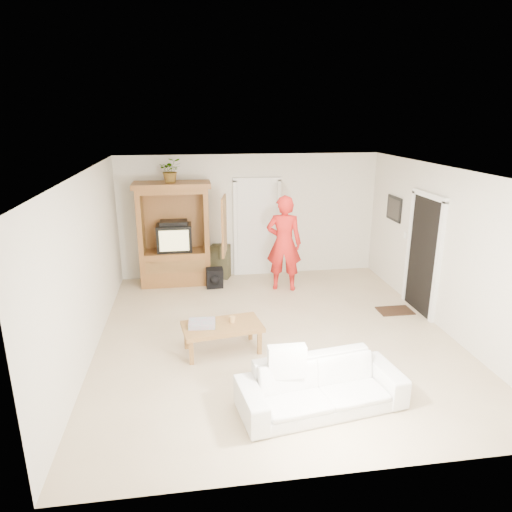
{
  "coord_description": "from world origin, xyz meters",
  "views": [
    {
      "loc": [
        -1.26,
        -6.47,
        3.36
      ],
      "look_at": [
        -0.22,
        0.6,
        1.15
      ],
      "focal_mm": 32.0,
      "sensor_mm": 36.0,
      "label": 1
    }
  ],
  "objects": [
    {
      "name": "floor",
      "position": [
        0.0,
        0.0,
        0.0
      ],
      "size": [
        6.0,
        6.0,
        0.0
      ],
      "primitive_type": "plane",
      "color": "tan",
      "rests_on": "ground"
    },
    {
      "name": "ceiling",
      "position": [
        0.0,
        0.0,
        2.6
      ],
      "size": [
        6.0,
        6.0,
        0.0
      ],
      "primitive_type": "plane",
      "rotation": [
        3.14,
        0.0,
        0.0
      ],
      "color": "white",
      "rests_on": "floor"
    },
    {
      "name": "wall_back",
      "position": [
        0.0,
        3.0,
        1.3
      ],
      "size": [
        5.5,
        0.0,
        5.5
      ],
      "primitive_type": "plane",
      "rotation": [
        1.57,
        0.0,
        0.0
      ],
      "color": "silver",
      "rests_on": "floor"
    },
    {
      "name": "wall_front",
      "position": [
        0.0,
        -3.0,
        1.3
      ],
      "size": [
        5.5,
        0.0,
        5.5
      ],
      "primitive_type": "plane",
      "rotation": [
        -1.57,
        0.0,
        0.0
      ],
      "color": "silver",
      "rests_on": "floor"
    },
    {
      "name": "wall_left",
      "position": [
        -2.75,
        0.0,
        1.3
      ],
      "size": [
        0.0,
        6.0,
        6.0
      ],
      "primitive_type": "plane",
      "rotation": [
        1.57,
        0.0,
        1.57
      ],
      "color": "silver",
      "rests_on": "floor"
    },
    {
      "name": "wall_right",
      "position": [
        2.75,
        0.0,
        1.3
      ],
      "size": [
        0.0,
        6.0,
        6.0
      ],
      "primitive_type": "plane",
      "rotation": [
        1.57,
        0.0,
        -1.57
      ],
      "color": "silver",
      "rests_on": "floor"
    },
    {
      "name": "armoire",
      "position": [
        -1.58,
        2.66,
        0.91
      ],
      "size": [
        1.82,
        1.14,
        2.1
      ],
      "color": "brown",
      "rests_on": "floor"
    },
    {
      "name": "door_back",
      "position": [
        0.15,
        2.97,
        1.02
      ],
      "size": [
        0.85,
        0.05,
        2.04
      ],
      "primitive_type": "cube",
      "color": "white",
      "rests_on": "floor"
    },
    {
      "name": "doorway_right",
      "position": [
        2.73,
        0.6,
        1.02
      ],
      "size": [
        0.05,
        0.9,
        2.04
      ],
      "primitive_type": "cube",
      "color": "black",
      "rests_on": "floor"
    },
    {
      "name": "framed_picture",
      "position": [
        2.73,
        1.9,
        1.6
      ],
      "size": [
        0.03,
        0.6,
        0.48
      ],
      "primitive_type": "cube",
      "color": "black",
      "rests_on": "wall_right"
    },
    {
      "name": "doormat",
      "position": [
        2.3,
        0.6,
        0.01
      ],
      "size": [
        0.6,
        0.4,
        0.02
      ],
      "primitive_type": "cube",
      "color": "#382316",
      "rests_on": "floor"
    },
    {
      "name": "plant",
      "position": [
        -1.6,
        2.63,
        2.34
      ],
      "size": [
        0.46,
        0.41,
        0.48
      ],
      "primitive_type": "imported",
      "rotation": [
        0.0,
        0.0,
        0.09
      ],
      "color": "#4C7238",
      "rests_on": "armoire"
    },
    {
      "name": "man",
      "position": [
        0.54,
        1.99,
        0.95
      ],
      "size": [
        0.79,
        0.62,
        1.91
      ],
      "primitive_type": "imported",
      "rotation": [
        0.0,
        0.0,
        2.88
      ],
      "color": "red",
      "rests_on": "floor"
    },
    {
      "name": "sofa",
      "position": [
        0.19,
        -1.93,
        0.29
      ],
      "size": [
        2.06,
        1.05,
        0.57
      ],
      "primitive_type": "imported",
      "rotation": [
        0.0,
        0.0,
        0.15
      ],
      "color": "silver",
      "rests_on": "floor"
    },
    {
      "name": "coffee_table",
      "position": [
        -0.87,
        -0.39,
        0.37
      ],
      "size": [
        1.23,
        0.79,
        0.43
      ],
      "rotation": [
        0.0,
        0.0,
        0.15
      ],
      "color": "olive",
      "rests_on": "floor"
    },
    {
      "name": "towel",
      "position": [
        -1.16,
        -0.39,
        0.47
      ],
      "size": [
        0.4,
        0.3,
        0.08
      ],
      "primitive_type": "cube",
      "rotation": [
        0.0,
        0.0,
        -0.06
      ],
      "color": "#CF4572",
      "rests_on": "coffee_table"
    },
    {
      "name": "candle",
      "position": [
        -0.71,
        -0.34,
        0.48
      ],
      "size": [
        0.08,
        0.08,
        0.1
      ],
      "primitive_type": "cylinder",
      "color": "tan",
      "rests_on": "coffee_table"
    },
    {
      "name": "backpack_black",
      "position": [
        -0.83,
        2.23,
        0.21
      ],
      "size": [
        0.34,
        0.21,
        0.41
      ],
      "primitive_type": null,
      "rotation": [
        0.0,
        0.0,
        0.05
      ],
      "color": "black",
      "rests_on": "floor"
    },
    {
      "name": "backpack_olive",
      "position": [
        -0.66,
        2.85,
        0.36
      ],
      "size": [
        0.46,
        0.4,
        0.72
      ],
      "primitive_type": null,
      "rotation": [
        0.0,
        0.0,
        -0.37
      ],
      "color": "#47442B",
      "rests_on": "floor"
    }
  ]
}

